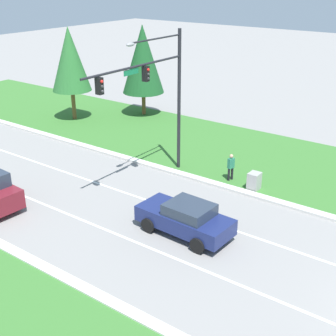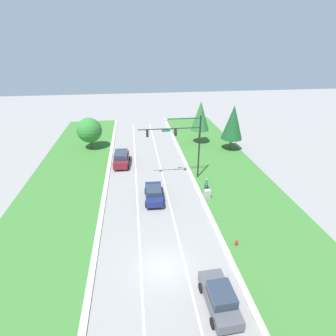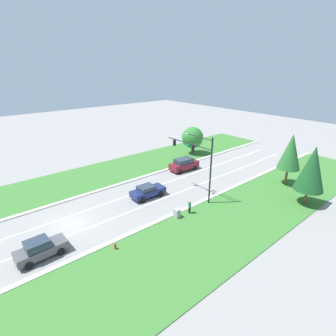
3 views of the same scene
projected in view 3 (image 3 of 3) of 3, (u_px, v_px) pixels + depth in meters
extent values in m
plane|color=gray|center=(71.00, 225.00, 28.40)|extent=(160.00, 160.00, 0.00)
cube|color=beige|center=(94.00, 250.00, 24.35)|extent=(0.50, 90.00, 0.15)
cube|color=beige|center=(54.00, 204.00, 32.40)|extent=(0.50, 90.00, 0.15)
cube|color=#38702D|center=(124.00, 284.00, 20.62)|extent=(10.00, 90.00, 0.08)
cube|color=#38702D|center=(41.00, 190.00, 36.15)|extent=(10.00, 90.00, 0.08)
cube|color=white|center=(65.00, 218.00, 29.68)|extent=(0.14, 81.00, 0.01)
cube|color=white|center=(78.00, 232.00, 27.12)|extent=(0.14, 81.00, 0.01)
cylinder|color=black|center=(211.00, 172.00, 31.27)|extent=(0.20, 0.20, 8.46)
cylinder|color=black|center=(189.00, 143.00, 33.04)|extent=(7.72, 0.12, 0.12)
cube|color=#147042|center=(186.00, 144.00, 33.39)|extent=(1.10, 0.04, 0.28)
cylinder|color=black|center=(199.00, 137.00, 31.37)|extent=(4.24, 0.09, 0.09)
ellipsoid|color=gray|center=(187.00, 134.00, 32.90)|extent=(0.56, 0.28, 0.20)
cube|color=black|center=(193.00, 149.00, 32.67)|extent=(0.28, 0.32, 0.80)
sphere|color=red|center=(192.00, 147.00, 32.48)|extent=(0.16, 0.16, 0.16)
sphere|color=#2D2D2D|center=(192.00, 149.00, 32.56)|extent=(0.16, 0.16, 0.16)
sphere|color=#2D2D2D|center=(192.00, 151.00, 32.65)|extent=(0.16, 0.16, 0.16)
cube|color=black|center=(174.00, 143.00, 35.14)|extent=(0.28, 0.32, 0.80)
sphere|color=red|center=(173.00, 141.00, 34.95)|extent=(0.16, 0.16, 0.16)
sphere|color=#2D2D2D|center=(173.00, 143.00, 35.04)|extent=(0.16, 0.16, 0.16)
sphere|color=#2D2D2D|center=(173.00, 145.00, 35.12)|extent=(0.16, 0.16, 0.16)
cube|color=maroon|center=(184.00, 165.00, 43.07)|extent=(2.27, 5.08, 0.99)
cube|color=#283342|center=(184.00, 161.00, 42.69)|extent=(1.96, 3.08, 0.71)
cylinder|color=black|center=(195.00, 168.00, 43.38)|extent=(0.27, 0.65, 0.63)
cylinder|color=black|center=(187.00, 164.00, 44.84)|extent=(0.27, 0.65, 0.63)
cylinder|color=black|center=(181.00, 172.00, 41.65)|extent=(0.27, 0.65, 0.63)
cylinder|color=black|center=(173.00, 168.00, 43.11)|extent=(0.27, 0.65, 0.63)
cube|color=navy|center=(148.00, 192.00, 34.17)|extent=(2.06, 4.65, 0.74)
cube|color=#283342|center=(146.00, 188.00, 33.78)|extent=(1.78, 2.12, 0.53)
cylinder|color=black|center=(161.00, 194.00, 34.44)|extent=(0.27, 0.74, 0.73)
cylinder|color=black|center=(153.00, 189.00, 35.80)|extent=(0.27, 0.74, 0.73)
cylinder|color=black|center=(143.00, 200.00, 32.81)|extent=(0.27, 0.74, 0.73)
cylinder|color=black|center=(135.00, 195.00, 34.17)|extent=(0.27, 0.74, 0.73)
cube|color=#4C4C51|center=(42.00, 250.00, 23.36)|extent=(1.92, 4.43, 0.77)
cube|color=#283342|center=(37.00, 244.00, 22.93)|extent=(1.66, 2.02, 0.71)
cylinder|color=black|center=(61.00, 251.00, 23.75)|extent=(0.26, 0.69, 0.68)
cylinder|color=black|center=(54.00, 243.00, 24.95)|extent=(0.26, 0.69, 0.68)
cylinder|color=black|center=(29.00, 266.00, 22.06)|extent=(0.26, 0.69, 0.68)
cylinder|color=black|center=(23.00, 255.00, 23.25)|extent=(0.26, 0.69, 0.68)
cube|color=#9E9E99|center=(177.00, 213.00, 29.54)|extent=(0.70, 0.60, 1.06)
cylinder|color=black|center=(189.00, 210.00, 30.47)|extent=(0.14, 0.14, 0.84)
cylinder|color=black|center=(190.00, 211.00, 30.25)|extent=(0.14, 0.14, 0.84)
cube|color=#287556|center=(190.00, 205.00, 30.10)|extent=(0.43, 0.33, 0.60)
sphere|color=tan|center=(190.00, 202.00, 29.94)|extent=(0.22, 0.22, 0.22)
cylinder|color=red|center=(115.00, 247.00, 24.43)|extent=(0.20, 0.20, 0.55)
sphere|color=red|center=(115.00, 244.00, 24.31)|extent=(0.18, 0.18, 0.18)
cylinder|color=red|center=(115.00, 246.00, 24.51)|extent=(0.10, 0.09, 0.09)
cylinder|color=red|center=(116.00, 247.00, 24.34)|extent=(0.10, 0.09, 0.09)
cylinder|color=brown|center=(306.00, 197.00, 32.34)|extent=(0.32, 0.32, 1.98)
cone|color=#194C23|center=(312.00, 168.00, 30.98)|extent=(3.45, 3.45, 5.51)
cylinder|color=brown|center=(192.00, 149.00, 51.06)|extent=(0.32, 0.32, 1.74)
sphere|color=#2D752D|center=(193.00, 137.00, 50.18)|extent=(4.10, 4.10, 4.10)
cylinder|color=brown|center=(286.00, 176.00, 37.69)|extent=(0.32, 0.32, 2.48)
cone|color=#28662D|center=(291.00, 152.00, 36.33)|extent=(3.13, 3.13, 5.00)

